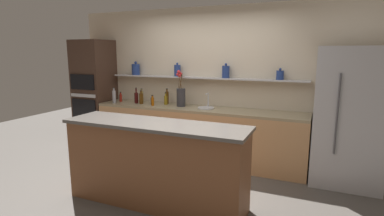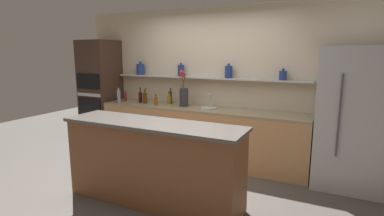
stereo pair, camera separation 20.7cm
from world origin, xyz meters
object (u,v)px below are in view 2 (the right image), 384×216
at_px(flower_vase, 184,95).
at_px(bottle_sauce_7, 156,100).
at_px(oven_tower, 101,93).
at_px(bottle_oil_5, 169,100).
at_px(bottle_spirit_0, 171,97).
at_px(bottle_spirit_8, 119,96).
at_px(bottle_spirit_1, 145,98).
at_px(bottle_wine_2, 140,97).
at_px(bottle_sauce_6, 156,101).
at_px(bottle_sauce_3, 125,97).
at_px(refrigerator, 352,119).
at_px(sink_fixture, 209,107).
at_px(bottle_spirit_4, 146,96).

relative_size(flower_vase, bottle_sauce_7, 3.74).
xyz_separation_m(oven_tower, bottle_oil_5, (1.53, 0.08, -0.03)).
xyz_separation_m(bottle_spirit_0, bottle_oil_5, (0.02, -0.09, -0.03)).
bearing_deg(bottle_spirit_8, bottle_spirit_1, 12.50).
bearing_deg(bottle_oil_5, bottle_wine_2, -171.66).
bearing_deg(bottle_sauce_6, bottle_spirit_1, 162.94).
bearing_deg(bottle_sauce_3, bottle_spirit_0, 8.22).
distance_m(flower_vase, bottle_spirit_1, 0.78).
distance_m(bottle_sauce_6, bottle_spirit_8, 0.80).
relative_size(flower_vase, bottle_wine_2, 2.20).
height_order(bottle_wine_2, bottle_sauce_7, bottle_wine_2).
xyz_separation_m(oven_tower, bottle_wine_2, (0.96, -0.00, -0.01)).
bearing_deg(refrigerator, sink_fixture, 178.66).
xyz_separation_m(bottle_spirit_1, bottle_spirit_8, (-0.51, -0.11, 0.02)).
xyz_separation_m(bottle_wine_2, bottle_oil_5, (0.57, 0.08, -0.02)).
height_order(sink_fixture, bottle_spirit_4, bottle_spirit_4).
height_order(oven_tower, bottle_wine_2, oven_tower).
bearing_deg(bottle_spirit_1, bottle_spirit_4, 119.60).
xyz_separation_m(oven_tower, bottle_sauce_7, (1.29, 0.01, -0.05)).
height_order(oven_tower, bottle_spirit_1, oven_tower).
relative_size(bottle_sauce_3, bottle_sauce_7, 1.10).
distance_m(oven_tower, flower_vase, 1.85).
bearing_deg(bottle_wine_2, bottle_spirit_8, -160.28).
distance_m(bottle_sauce_3, bottle_oil_5, 0.94).
relative_size(oven_tower, sink_fixture, 7.54).
bearing_deg(bottle_oil_5, oven_tower, -177.01).
bearing_deg(bottle_wine_2, oven_tower, 179.82).
distance_m(bottle_wine_2, bottle_sauce_7, 0.33).
bearing_deg(bottle_spirit_4, bottle_spirit_8, -149.04).
xyz_separation_m(bottle_oil_5, bottle_sauce_6, (-0.15, -0.20, -0.00)).
distance_m(oven_tower, bottle_wine_2, 0.96).
height_order(refrigerator, bottle_spirit_8, refrigerator).
relative_size(refrigerator, bottle_spirit_0, 6.89).
distance_m(bottle_spirit_0, bottle_sauce_6, 0.32).
relative_size(bottle_spirit_4, bottle_sauce_6, 1.36).
xyz_separation_m(refrigerator, bottle_spirit_4, (-3.43, 0.15, 0.07)).
relative_size(oven_tower, bottle_spirit_8, 7.21).
distance_m(bottle_spirit_0, bottle_spirit_4, 0.51).
distance_m(refrigerator, bottle_sauce_7, 3.14).
distance_m(oven_tower, bottle_spirit_0, 1.51).
bearing_deg(bottle_spirit_0, refrigerator, -3.96).
xyz_separation_m(bottle_spirit_1, bottle_sauce_6, (0.29, -0.09, -0.02)).
relative_size(refrigerator, bottle_oil_5, 8.90).
xyz_separation_m(bottle_spirit_0, bottle_sauce_7, (-0.21, -0.16, -0.05)).
bearing_deg(bottle_wine_2, sink_fixture, 0.66).
xyz_separation_m(oven_tower, bottle_sauce_6, (1.37, -0.12, -0.03)).
xyz_separation_m(bottle_spirit_1, bottle_sauce_3, (-0.50, 0.06, -0.02)).
bearing_deg(bottle_wine_2, bottle_oil_5, 8.34).
bearing_deg(bottle_spirit_0, flower_vase, -22.06).
relative_size(bottle_oil_5, bottle_spirit_8, 0.75).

